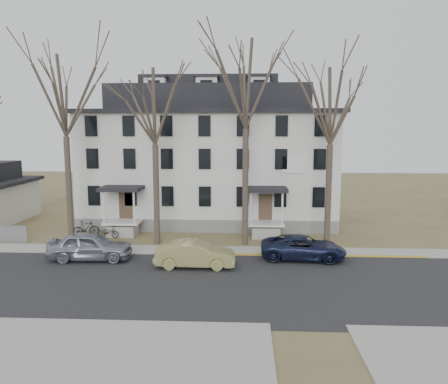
# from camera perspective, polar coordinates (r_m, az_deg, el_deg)

# --- Properties ---
(ground) EXTENTS (120.00, 120.00, 0.00)m
(ground) POSITION_cam_1_polar(r_m,az_deg,el_deg) (20.61, -0.13, -13.92)
(ground) COLOR olive
(ground) RESTS_ON ground
(main_road) EXTENTS (120.00, 10.00, 0.04)m
(main_road) POSITION_cam_1_polar(r_m,az_deg,el_deg) (22.47, 0.13, -12.00)
(main_road) COLOR #27272A
(main_road) RESTS_ON ground
(far_sidewalk) EXTENTS (120.00, 2.00, 0.08)m
(far_sidewalk) POSITION_cam_1_polar(r_m,az_deg,el_deg) (28.18, 0.69, -7.79)
(far_sidewalk) COLOR #A09F97
(far_sidewalk) RESTS_ON ground
(yellow_curb) EXTENTS (14.00, 0.25, 0.06)m
(yellow_curb) POSITION_cam_1_polar(r_m,az_deg,el_deg) (27.59, 11.17, -8.29)
(yellow_curb) COLOR gold
(yellow_curb) RESTS_ON ground
(boarding_house) EXTENTS (20.80, 12.36, 12.05)m
(boarding_house) POSITION_cam_1_polar(r_m,az_deg,el_deg) (37.22, -1.83, 4.53)
(boarding_house) COLOR slate
(boarding_house) RESTS_ON ground
(tree_far_left) EXTENTS (8.40, 8.40, 13.72)m
(tree_far_left) POSITION_cam_1_polar(r_m,az_deg,el_deg) (31.35, -20.18, 12.44)
(tree_far_left) COLOR #473B31
(tree_far_left) RESTS_ON ground
(tree_mid_left) EXTENTS (7.80, 7.80, 12.74)m
(tree_mid_left) POSITION_cam_1_polar(r_m,az_deg,el_deg) (29.53, -9.09, 11.68)
(tree_mid_left) COLOR #473B31
(tree_mid_left) RESTS_ON ground
(tree_center) EXTENTS (9.00, 9.00, 14.70)m
(tree_center) POSITION_cam_1_polar(r_m,az_deg,el_deg) (29.06, 2.90, 14.76)
(tree_center) COLOR #473B31
(tree_center) RESTS_ON ground
(tree_mid_right) EXTENTS (7.80, 7.80, 12.74)m
(tree_mid_right) POSITION_cam_1_polar(r_m,az_deg,el_deg) (29.45, 13.87, 11.55)
(tree_mid_right) COLOR #473B31
(tree_mid_right) RESTS_ON ground
(car_silver) EXTENTS (5.00, 2.21, 1.67)m
(car_silver) POSITION_cam_1_polar(r_m,az_deg,el_deg) (27.35, -17.07, -6.83)
(car_silver) COLOR #8D93A1
(car_silver) RESTS_ON ground
(car_tan) EXTENTS (4.52, 1.58, 1.49)m
(car_tan) POSITION_cam_1_polar(r_m,az_deg,el_deg) (24.91, -3.80, -8.18)
(car_tan) COLOR #9C9656
(car_tan) RESTS_ON ground
(car_navy) EXTENTS (5.20, 2.67, 1.40)m
(car_navy) POSITION_cam_1_polar(r_m,az_deg,el_deg) (26.76, 10.30, -7.23)
(car_navy) COLOR #161C39
(car_navy) RESTS_ON ground
(bicycle_left) EXTENTS (1.65, 0.79, 0.83)m
(bicycle_left) POSITION_cam_1_polar(r_m,az_deg,el_deg) (32.47, -14.89, -5.15)
(bicycle_left) COLOR black
(bicycle_left) RESTS_ON ground
(bicycle_right) EXTENTS (1.90, 1.20, 1.11)m
(bicycle_right) POSITION_cam_1_polar(r_m,az_deg,el_deg) (33.49, -17.58, -4.61)
(bicycle_right) COLOR black
(bicycle_right) RESTS_ON ground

